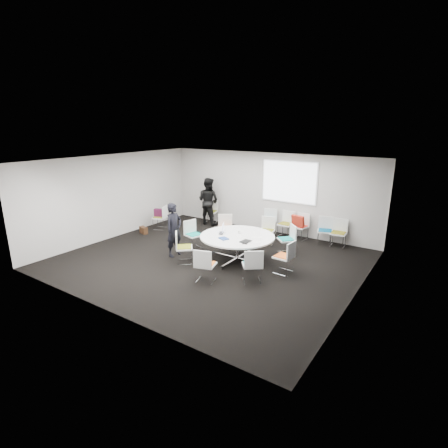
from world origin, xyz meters
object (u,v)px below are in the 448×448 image
Objects in this scene: chair_back_c at (300,231)px; person_main at (174,230)px; chair_person_back at (211,216)px; chair_ring_b at (286,245)px; maroon_bag at (160,213)px; chair_back_a at (269,227)px; chair_back_e at (338,238)px; chair_back_d at (325,236)px; chair_ring_d at (226,233)px; chair_ring_e at (194,240)px; conference_table at (237,242)px; chair_spare_left at (161,222)px; chair_ring_c at (267,236)px; brown_bag at (144,230)px; cup at (239,232)px; laptop at (223,233)px; chair_ring_g at (205,271)px; chair_ring_h at (252,272)px; person_back at (208,201)px; chair_back_b at (286,229)px; chair_ring_a at (284,263)px; chair_ring_f at (184,253)px.

person_main reaches higher than chair_back_c.
chair_ring_b is at bearing 143.20° from chair_person_back.
chair_back_a is at bearing 24.80° from maroon_bag.
chair_back_d is at bearing -5.41° from chair_back_e.
chair_ring_d and chair_ring_e have the same top height.
chair_back_a is (-0.34, 2.71, -0.25)m from conference_table.
chair_back_d is 1.00× the size of chair_spare_left.
brown_bag is at bearing 6.84° from chair_ring_c.
chair_back_e is 3.33m from cup.
cup is (-0.06, 0.20, 0.25)m from conference_table.
chair_person_back is at bearing -81.19° from chair_ring_d.
brown_bag is (-2.46, 0.23, -0.16)m from chair_ring_e.
laptop is (-0.51, -1.76, 0.47)m from chair_ring_c.
chair_ring_e is at bearing 118.59° from chair_ring_g.
chair_ring_c and chair_ring_e have the same top height.
chair_ring_h is 5.42m from person_back.
chair_ring_g is 1.00× the size of chair_back_b.
person_back reaches higher than chair_ring_b.
maroon_bag is at bearing 54.49° from person_main.
chair_back_a and chair_person_back have the same top height.
chair_ring_b and chair_spare_left have the same top height.
conference_table is 3.42m from chair_back_e.
chair_ring_b is at bearing 117.75° from chair_back_b.
chair_ring_a is 2.96m from chair_ring_d.
conference_table is 0.50m from laptop.
chair_ring_h is at bearing 48.82° from chair_ring_f.
chair_ring_h is 5.33m from brown_bag.
chair_ring_c is 1.58m from cup.
chair_ring_b is 1.00× the size of chair_ring_e.
chair_person_back is at bearing -51.95° from chair_spare_left.
chair_ring_g is 2.12m from person_main.
conference_table is at bearing 79.67° from chair_back_a.
chair_back_b is 1.00× the size of chair_back_e.
chair_back_b is at bearing -42.10° from laptop.
laptop is at bearing 131.50° from person_back.
chair_back_a is 1.00× the size of chair_spare_left.
chair_back_c is at bearing -51.51° from laptop.
chair_back_d is (0.14, 2.82, 0.00)m from chair_ring_a.
chair_ring_a reaches higher than maroon_bag.
person_back is 2.70m from brown_bag.
laptop is 3.24× the size of cup.
laptop is at bearing 80.78° from chair_ring_d.
chair_ring_d is 1.00× the size of chair_spare_left.
chair_back_a is 9.78× the size of cup.
chair_back_e is 3.78m from laptop.
chair_back_b is (0.14, 4.41, 0.00)m from chair_ring_g.
chair_back_e is (2.40, 0.02, 0.00)m from chair_back_a.
chair_back_c reaches higher than cup.
chair_back_e is at bearing 142.05° from chair_ring_e.
person_back is 6.18× the size of laptop.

